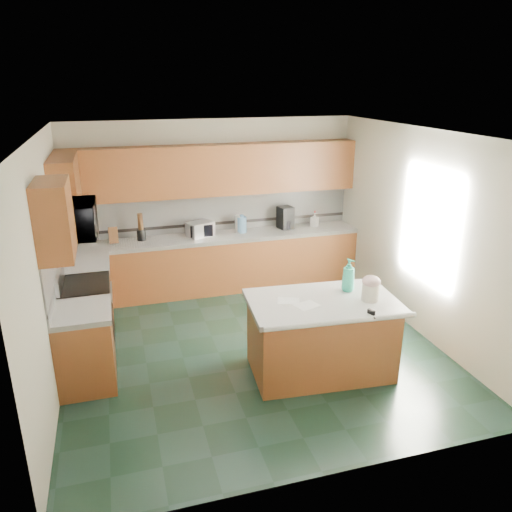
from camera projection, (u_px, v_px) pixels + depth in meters
name	position (u px, v px, depth m)	size (l,w,h in m)	color
floor	(252.00, 347.00, 6.44)	(4.60, 4.60, 0.00)	black
ceiling	(252.00, 133.00, 5.53)	(4.60, 4.60, 0.00)	white
wall_back	(213.00, 204.00, 8.08)	(4.60, 0.04, 2.70)	beige
wall_front	(333.00, 340.00, 3.89)	(4.60, 0.04, 2.70)	beige
wall_left	(45.00, 268.00, 5.37)	(0.04, 4.60, 2.70)	beige
wall_right	(421.00, 233.00, 6.60)	(0.04, 4.60, 2.70)	beige
back_base_cab	(219.00, 264.00, 8.10)	(4.60, 0.60, 0.86)	#4D2913
back_countertop	(218.00, 237.00, 7.95)	(4.60, 0.64, 0.06)	white
back_upper_cab	(214.00, 170.00, 7.72)	(4.60, 0.33, 0.78)	#4D2913
back_backsplash	(214.00, 212.00, 8.09)	(4.60, 0.02, 0.63)	silver
back_accent_band	(214.00, 223.00, 8.15)	(4.60, 0.01, 0.05)	black
left_base_cab_rear	(89.00, 295.00, 6.93)	(0.60, 0.82, 0.86)	#4D2913
left_counter_rear	(85.00, 264.00, 6.78)	(0.64, 0.82, 0.06)	white
left_base_cab_front	(86.00, 349.00, 5.55)	(0.60, 0.72, 0.86)	#4D2913
left_counter_front	(81.00, 312.00, 5.39)	(0.64, 0.72, 0.06)	white
left_backsplash	(54.00, 261.00, 5.92)	(0.02, 2.30, 0.63)	silver
left_accent_band	(57.00, 276.00, 5.98)	(0.01, 2.30, 0.05)	black
left_upper_cab_rear	(65.00, 187.00, 6.51)	(0.33, 1.09, 0.78)	#4D2913
left_upper_cab_front	(54.00, 219.00, 5.01)	(0.33, 0.72, 0.78)	#4D2913
range_body	(87.00, 320.00, 6.21)	(0.60, 0.76, 0.88)	#B7B7BC
range_oven_door	(112.00, 320.00, 6.30)	(0.02, 0.68, 0.55)	black
range_cooktop	(83.00, 286.00, 6.06)	(0.62, 0.78, 0.04)	black
range_handle	(111.00, 292.00, 6.18)	(0.02, 0.02, 0.66)	#B7B7BC
range_backguard	(59.00, 279.00, 5.95)	(0.06, 0.76, 0.18)	#B7B7BC
microwave	(75.00, 220.00, 5.78)	(0.73, 0.50, 0.41)	#B7B7BC
island_base	(321.00, 338.00, 5.79)	(1.57, 0.90, 0.86)	#4D2913
island_top	(323.00, 302.00, 5.63)	(1.67, 1.00, 0.06)	white
island_bullnose	(342.00, 322.00, 5.18)	(0.06, 0.06, 1.67)	white
treat_jar	(370.00, 292.00, 5.58)	(0.19, 0.19, 0.20)	silver
treat_jar_lid	(371.00, 281.00, 5.54)	(0.21, 0.21, 0.13)	beige
treat_jar_knob	(372.00, 278.00, 5.52)	(0.02, 0.02, 0.07)	tan
treat_jar_knob_end_l	(369.00, 278.00, 5.51)	(0.04, 0.04, 0.04)	tan
treat_jar_knob_end_r	(374.00, 277.00, 5.53)	(0.04, 0.04, 0.04)	tan
soap_bottle_island	(349.00, 275.00, 5.81)	(0.15, 0.15, 0.39)	#2AAF93
paper_sheet_a	(307.00, 305.00, 5.48)	(0.26, 0.19, 0.00)	white
paper_sheet_b	(289.00, 301.00, 5.60)	(0.25, 0.18, 0.00)	white
clamp_body	(371.00, 313.00, 5.28)	(0.03, 0.09, 0.08)	black
clamp_handle	(373.00, 317.00, 5.24)	(0.01, 0.01, 0.06)	black
knife_block	(113.00, 235.00, 7.52)	(0.14, 0.11, 0.25)	#472814
utensil_crock	(141.00, 235.00, 7.67)	(0.14, 0.14, 0.17)	black
utensil_bundle	(140.00, 222.00, 7.60)	(0.08, 0.08, 0.25)	#472814
toaster_oven	(200.00, 229.00, 7.87)	(0.39, 0.27, 0.23)	#B7B7BC
toaster_oven_door	(202.00, 231.00, 7.76)	(0.35, 0.01, 0.19)	black
paper_towel	(239.00, 224.00, 8.08)	(0.12, 0.12, 0.28)	white
paper_towel_base	(239.00, 231.00, 8.12)	(0.19, 0.19, 0.01)	#B7B7BC
water_jug	(242.00, 225.00, 8.06)	(0.15, 0.15, 0.25)	#6A9FD3
water_jug_neck	(242.00, 216.00, 8.01)	(0.07, 0.07, 0.04)	#6A9FD3
coffee_maker	(285.00, 218.00, 8.25)	(0.22, 0.24, 0.37)	black
coffee_carafe	(286.00, 225.00, 8.24)	(0.15, 0.15, 0.15)	black
soap_bottle_back	(315.00, 220.00, 8.38)	(0.11, 0.11, 0.24)	white
soap_back_cap	(315.00, 212.00, 8.34)	(0.02, 0.02, 0.03)	red
window_light_proxy	(429.00, 226.00, 6.36)	(0.02, 1.40, 1.10)	white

